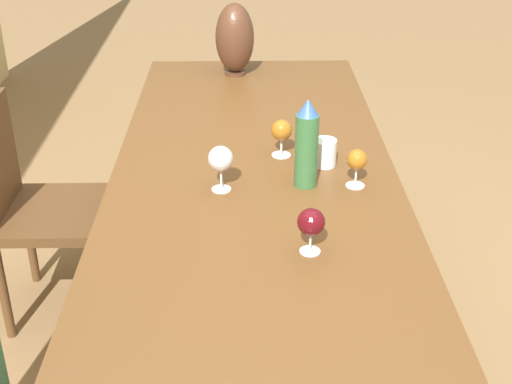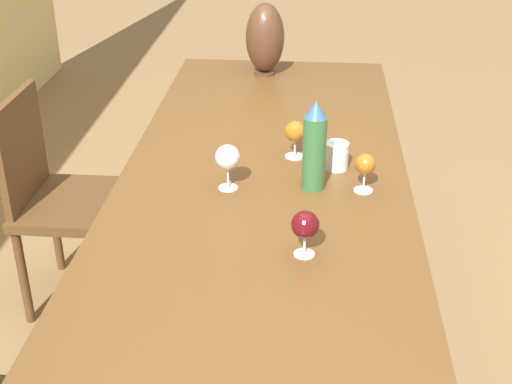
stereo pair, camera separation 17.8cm
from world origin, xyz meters
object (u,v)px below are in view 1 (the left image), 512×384
(wine_glass_2, at_px, (311,223))
(chair_far, at_px, (38,203))
(wine_glass_3, at_px, (221,159))
(water_bottle, at_px, (307,144))
(water_tumbler, at_px, (325,153))
(vase, at_px, (235,38))
(wine_glass_1, at_px, (357,161))
(wine_glass_0, at_px, (282,131))

(wine_glass_2, xyz_separation_m, chair_far, (0.80, 0.97, -0.37))
(wine_glass_3, bearing_deg, water_bottle, -83.48)
(water_tumbler, distance_m, vase, 1.01)
(chair_far, bearing_deg, wine_glass_3, -121.14)
(wine_glass_1, bearing_deg, water_bottle, 85.55)
(water_bottle, height_order, wine_glass_1, water_bottle)
(wine_glass_2, relative_size, wine_glass_3, 0.88)
(wine_glass_2, bearing_deg, vase, 8.15)
(vase, relative_size, wine_glass_0, 2.46)
(water_bottle, relative_size, vase, 0.89)
(wine_glass_2, height_order, wine_glass_3, wine_glass_3)
(vase, height_order, wine_glass_3, vase)
(vase, xyz_separation_m, chair_far, (-0.69, 0.76, -0.45))
(water_bottle, bearing_deg, wine_glass_2, 177.37)
(wine_glass_0, xyz_separation_m, chair_far, (0.19, 0.92, -0.37))
(water_bottle, distance_m, wine_glass_2, 0.40)
(wine_glass_0, bearing_deg, wine_glass_2, -175.60)
(water_tumbler, distance_m, chair_far, 1.14)
(vase, relative_size, wine_glass_1, 2.57)
(wine_glass_2, xyz_separation_m, wine_glass_3, (0.36, 0.25, 0.02))
(wine_glass_0, bearing_deg, chair_far, 78.67)
(water_bottle, bearing_deg, wine_glass_1, -94.45)
(water_bottle, xyz_separation_m, vase, (1.10, 0.23, 0.03))
(wine_glass_0, height_order, wine_glass_1, wine_glass_0)
(water_tumbler, bearing_deg, water_bottle, 152.41)
(wine_glass_1, xyz_separation_m, chair_far, (0.42, 1.15, -0.37))
(water_tumbler, xyz_separation_m, wine_glass_0, (0.08, 0.14, 0.05))
(wine_glass_1, distance_m, chair_far, 1.28)
(water_tumbler, relative_size, vase, 0.28)
(wine_glass_3, height_order, chair_far, wine_glass_3)
(wine_glass_0, distance_m, chair_far, 1.01)
(water_bottle, xyz_separation_m, wine_glass_0, (0.22, 0.07, -0.05))
(water_bottle, relative_size, wine_glass_2, 2.21)
(wine_glass_1, bearing_deg, vase, 19.32)
(water_bottle, xyz_separation_m, wine_glass_3, (-0.03, 0.27, -0.03))
(water_tumbler, bearing_deg, wine_glass_1, -151.82)
(vase, xyz_separation_m, wine_glass_3, (-1.13, 0.03, -0.06))
(water_bottle, distance_m, wine_glass_1, 0.17)
(chair_far, bearing_deg, wine_glass_2, -129.55)
(wine_glass_2, bearing_deg, water_tumbler, -9.78)
(vase, distance_m, wine_glass_0, 0.90)
(wine_glass_3, bearing_deg, chair_far, 58.86)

